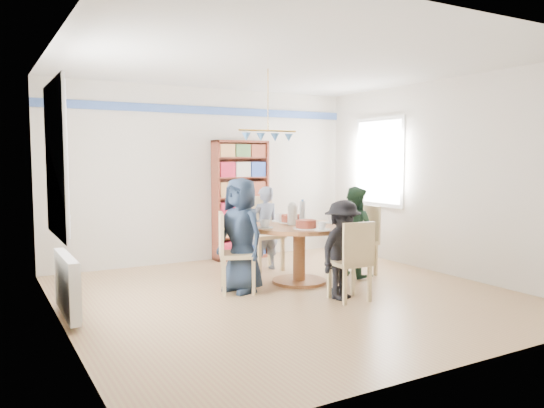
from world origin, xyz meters
TOP-DOWN VIEW (x-y plane):
  - ground at (0.00, 0.00)m, footprint 5.00×5.00m
  - room_shell at (-0.26, 0.87)m, footprint 5.00×5.00m
  - radiator at (-2.42, 0.30)m, footprint 0.12×1.00m
  - dining_table at (0.44, 0.47)m, footprint 1.30×1.30m
  - chair_left at (-0.54, 0.45)m, footprint 0.55×0.55m
  - chair_right at (1.48, 0.47)m, footprint 0.48×0.48m
  - chair_far at (0.44, 1.48)m, footprint 0.47×0.47m
  - chair_near at (0.48, -0.60)m, footprint 0.43×0.43m
  - person_left at (-0.41, 0.43)m, footprint 0.63×0.78m
  - person_right at (1.32, 0.43)m, footprint 0.52×0.64m
  - person_far at (0.44, 1.39)m, footprint 0.45×0.30m
  - person_near at (0.45, -0.44)m, footprint 0.84×0.66m
  - bookshelf at (0.52, 2.34)m, footprint 0.90×0.27m
  - tableware at (0.42, 0.49)m, footprint 1.22×1.22m

SIDE VIEW (x-z plane):
  - ground at x=0.00m, z-range 0.00..0.00m
  - radiator at x=-2.42m, z-range 0.05..0.65m
  - chair_near at x=0.48m, z-range 0.05..0.96m
  - chair_right at x=1.48m, z-range 0.05..1.00m
  - chair_left at x=-0.54m, z-range 0.05..1.01m
  - dining_table at x=0.44m, z-range 0.18..0.93m
  - person_near at x=0.45m, z-range 0.00..1.14m
  - chair_far at x=0.44m, z-range 0.05..1.11m
  - person_far at x=0.44m, z-range 0.00..1.21m
  - person_right at x=1.32m, z-range 0.00..1.23m
  - person_left at x=-0.41m, z-range 0.00..1.38m
  - tableware at x=0.42m, z-range 0.66..0.98m
  - bookshelf at x=0.52m, z-range -0.02..1.88m
  - room_shell at x=-0.26m, z-range -0.85..4.15m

